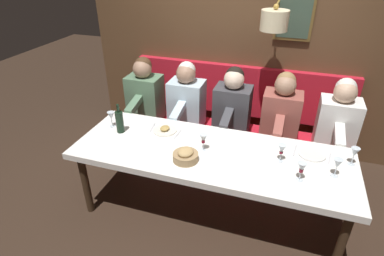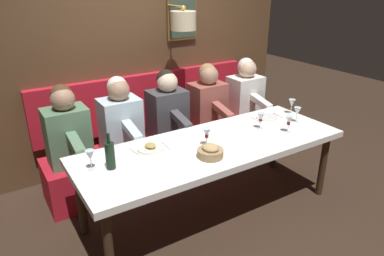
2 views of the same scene
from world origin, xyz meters
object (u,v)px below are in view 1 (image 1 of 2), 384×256
at_px(diner_farthest, 145,92).
at_px(wine_glass_3, 111,116).
at_px(diner_near, 281,110).
at_px(wine_glass_5, 302,168).
at_px(diner_middle, 232,104).
at_px(diner_far, 186,98).
at_px(diner_nearest, 338,118).
at_px(wine_glass_4, 282,150).
at_px(wine_glass_1, 203,139).
at_px(dining_table, 211,157).
at_px(wine_bottle, 120,121).
at_px(bread_bowl, 186,156).
at_px(wine_glass_0, 337,164).
at_px(wine_glass_2, 355,153).

xyz_separation_m(diner_farthest, wine_glass_3, (-0.75, 0.01, 0.04)).
bearing_deg(diner_near, wine_glass_5, -167.95).
height_order(diner_middle, diner_far, same).
xyz_separation_m(diner_nearest, wine_glass_4, (-0.84, 0.51, 0.04)).
xyz_separation_m(wine_glass_1, wine_glass_5, (-0.17, -0.84, -0.00)).
relative_size(diner_nearest, diner_farthest, 1.00).
height_order(diner_far, wine_glass_4, diner_far).
distance_m(dining_table, wine_glass_4, 0.63).
distance_m(diner_middle, wine_bottle, 1.26).
relative_size(wine_glass_3, bread_bowl, 0.75).
height_order(diner_near, diner_middle, same).
height_order(diner_nearest, wine_glass_0, diner_nearest).
height_order(wine_glass_1, wine_bottle, wine_bottle).
bearing_deg(wine_glass_3, diner_far, -35.77).
xyz_separation_m(diner_nearest, diner_near, (0.00, 0.57, 0.00)).
xyz_separation_m(wine_glass_2, wine_bottle, (-0.12, 2.13, -0.00)).
distance_m(diner_near, wine_glass_0, 1.04).
xyz_separation_m(wine_glass_3, bread_bowl, (-0.33, -0.91, -0.07)).
bearing_deg(wine_glass_1, wine_glass_3, 82.75).
bearing_deg(wine_glass_1, diner_nearest, -53.35).
height_order(diner_farthest, wine_glass_1, diner_farthest).
distance_m(diner_far, wine_glass_4, 1.42).
xyz_separation_m(wine_glass_1, wine_glass_3, (0.13, 1.01, 0.00)).
distance_m(diner_farthest, wine_glass_1, 1.34).
bearing_deg(diner_farthest, diner_nearest, -90.00).
xyz_separation_m(diner_farthest, wine_glass_0, (-0.91, -2.11, 0.04)).
height_order(wine_glass_4, bread_bowl, wine_glass_4).
bearing_deg(diner_middle, diner_near, -90.00).
xyz_separation_m(wine_glass_1, bread_bowl, (-0.20, 0.10, -0.07)).
bearing_deg(bread_bowl, diner_nearest, -49.91).
relative_size(diner_far, wine_glass_2, 4.82).
bearing_deg(wine_glass_0, wine_glass_4, 80.11).
height_order(diner_near, diner_farthest, same).
height_order(diner_farthest, bread_bowl, diner_farthest).
height_order(wine_glass_5, bread_bowl, wine_glass_5).
bearing_deg(dining_table, wine_glass_2, -81.35).
height_order(wine_glass_0, wine_glass_3, same).
height_order(wine_glass_1, bread_bowl, wine_glass_1).
height_order(wine_glass_3, wine_glass_5, same).
bearing_deg(wine_glass_5, wine_glass_4, 38.00).
xyz_separation_m(diner_nearest, wine_glass_2, (-0.70, -0.07, 0.04)).
bearing_deg(wine_glass_1, wine_bottle, 86.12).
bearing_deg(wine_glass_3, diner_middle, -55.30).
bearing_deg(bread_bowl, wine_glass_1, -26.40).
height_order(wine_glass_0, wine_glass_5, same).
xyz_separation_m(diner_farthest, wine_glass_5, (-1.05, -1.84, 0.04)).
bearing_deg(diner_middle, wine_glass_5, -144.20).
distance_m(diner_nearest, wine_glass_3, 2.32).
relative_size(diner_middle, diner_farthest, 1.00).
distance_m(diner_nearest, wine_glass_4, 0.98).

